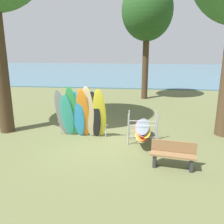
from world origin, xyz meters
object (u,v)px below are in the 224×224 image
at_px(leaning_board_pile, 81,114).
at_px(tree_mid_behind, 147,12).
at_px(park_bench, 173,154).
at_px(board_storage_rack, 142,129).

bearing_deg(leaning_board_pile, tree_mid_behind, 72.21).
bearing_deg(park_bench, board_storage_rack, 115.70).
bearing_deg(leaning_board_pile, board_storage_rack, -4.76).
height_order(tree_mid_behind, park_bench, tree_mid_behind).
relative_size(tree_mid_behind, park_bench, 5.69).
relative_size(board_storage_rack, park_bench, 1.46).
distance_m(tree_mid_behind, park_bench, 12.18).
bearing_deg(tree_mid_behind, leaning_board_pile, -107.79).
bearing_deg(board_storage_rack, tree_mid_behind, 88.69).
relative_size(tree_mid_behind, board_storage_rack, 3.89).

